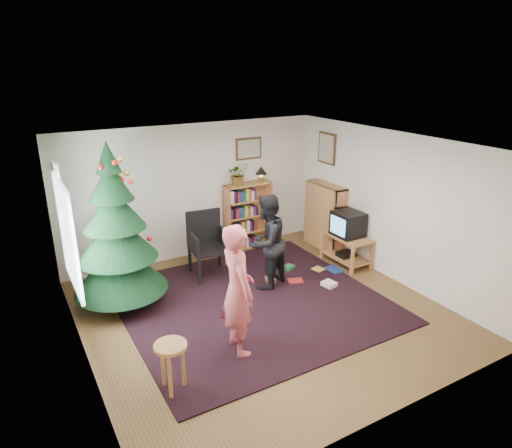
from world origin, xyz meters
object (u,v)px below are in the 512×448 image
bookshelf_back (248,215)px  tv_stand (346,247)px  table_lamp (261,171)px  christmas_tree (117,241)px  picture_right (327,148)px  person_by_chair (267,242)px  armchair (206,241)px  bookshelf_right (325,216)px  crt_tv (348,224)px  person_standing (238,290)px  potted_plant (238,174)px  picture_back (249,149)px  stool (171,355)px

bookshelf_back → tv_stand: bookshelf_back is taller
table_lamp → christmas_tree: bearing=-160.5°
picture_right → person_by_chair: picture_right is taller
bookshelf_back → armchair: 1.42m
bookshelf_right → crt_tv: size_ratio=2.56×
christmas_tree → armchair: size_ratio=2.26×
crt_tv → armchair: bearing=159.4°
picture_right → person_standing: size_ratio=0.35×
person_by_chair → potted_plant: potted_plant is taller
person_standing → potted_plant: (1.60, 3.01, 0.65)m
armchair → person_by_chair: (0.64, -0.96, 0.18)m
tv_stand → person_standing: (-2.97, -1.39, 0.54)m
picture_right → armchair: (-2.65, -0.13, -1.34)m
picture_back → bookshelf_back: size_ratio=0.42×
person_standing → potted_plant: size_ratio=3.96×
tv_stand → crt_tv: bearing=180.0°
potted_plant → table_lamp: 0.50m
bookshelf_back → table_lamp: (0.30, 0.00, 0.84)m
picture_right → bookshelf_right: bearing=-122.0°
bookshelf_right → person_by_chair: (-1.87, -0.87, 0.13)m
picture_right → tv_stand: 1.94m
christmas_tree → bookshelf_back: 3.04m
picture_right → bookshelf_right: 1.31m
tv_stand → crt_tv: (-0.00, 0.00, 0.45)m
tv_stand → person_standing: 3.32m
crt_tv → person_by_chair: 1.75m
person_by_chair → picture_back: bearing=-133.8°
stool → person_by_chair: (2.23, 1.65, 0.31)m
picture_right → crt_tv: picture_right is taller
picture_back → person_standing: size_ratio=0.32×
picture_right → potted_plant: 1.78m
potted_plant → bookshelf_right: bearing=-28.4°
crt_tv → tv_stand: bearing=0.0°
christmas_tree → person_standing: size_ratio=1.46×
bookshelf_right → potted_plant: 1.90m
picture_back → stool: size_ratio=0.89×
stool → armchair: bearing=58.6°
bookshelf_back → picture_right: bearing=-22.5°
bookshelf_right → armchair: (-2.51, 0.08, -0.05)m
picture_right → bookshelf_right: (-0.14, -0.22, -1.29)m
bookshelf_right → crt_tv: (-0.12, -0.82, 0.11)m
bookshelf_right → crt_tv: bookshelf_right is taller
picture_right → tv_stand: (-0.26, -1.03, -1.62)m
crt_tv → potted_plant: potted_plant is taller
picture_back → armchair: bearing=-147.0°
christmas_tree → bookshelf_right: size_ratio=1.95×
bookshelf_right → table_lamp: table_lamp is taller
person_standing → person_by_chair: 1.81m
bookshelf_right → tv_stand: 0.89m
crt_tv → potted_plant: size_ratio=1.16×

